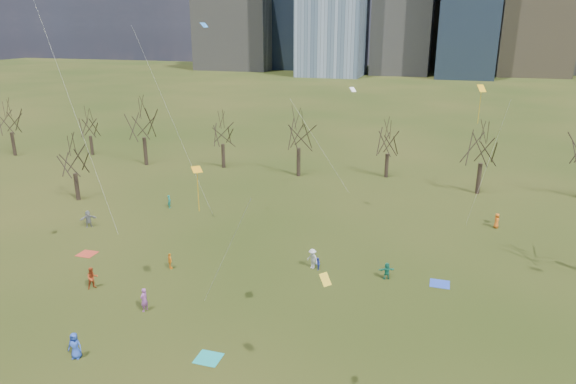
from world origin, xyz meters
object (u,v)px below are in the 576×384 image
(person_0, at_px, (75,346))
(blanket_navy, at_px, (440,284))
(person_4, at_px, (170,261))
(blanket_crimson, at_px, (87,254))
(blanket_teal, at_px, (208,358))
(person_2, at_px, (92,278))

(person_0, bearing_deg, blanket_navy, 26.44)
(blanket_navy, xyz_separation_m, person_4, (-22.82, -4.01, 0.71))
(blanket_crimson, xyz_separation_m, person_0, (9.58, -13.55, 0.89))
(blanket_crimson, bearing_deg, person_4, -2.45)
(blanket_teal, height_order, person_0, person_0)
(blanket_crimson, relative_size, person_2, 0.86)
(blanket_navy, height_order, person_0, person_0)
(blanket_crimson, bearing_deg, blanket_teal, -32.06)
(person_0, height_order, person_4, person_0)
(person_2, bearing_deg, blanket_crimson, 78.17)
(blanket_teal, relative_size, blanket_crimson, 1.00)
(blanket_navy, relative_size, blanket_crimson, 1.00)
(blanket_navy, xyz_separation_m, blanket_crimson, (-31.83, -3.63, 0.00))
(person_0, bearing_deg, person_4, 81.26)
(person_0, distance_m, person_4, 13.18)
(person_2, relative_size, person_4, 1.28)
(blanket_crimson, distance_m, person_4, 9.05)
(person_2, bearing_deg, blanket_teal, -77.01)
(blanket_crimson, xyz_separation_m, person_4, (9.01, -0.39, 0.71))
(blanket_navy, relative_size, person_4, 1.10)
(blanket_navy, bearing_deg, person_4, -170.03)
(blanket_navy, distance_m, person_0, 28.12)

